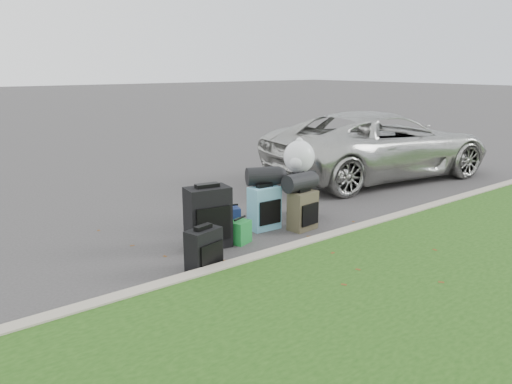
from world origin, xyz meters
TOP-DOWN VIEW (x-y plane):
  - ground at (0.00, 0.00)m, footprint 120.00×120.00m
  - curb at (0.00, -1.00)m, footprint 120.00×0.18m
  - suv at (4.21, 1.34)m, footprint 5.42×3.10m
  - suitcase_small_black at (-1.61, -0.74)m, footprint 0.46×0.32m
  - suitcase_large_black_left at (-1.12, -0.06)m, footprint 0.62×0.43m
  - suitcase_olive at (0.39, -0.29)m, footprint 0.44×0.30m
  - suitcase_teal at (-0.04, 0.07)m, footprint 0.46×0.29m
  - suitcase_large_black_right at (0.84, 0.19)m, footprint 0.56×0.49m
  - tote_green at (-0.69, -0.20)m, footprint 0.33×0.30m
  - tote_navy at (-0.41, 0.44)m, footprint 0.35×0.31m
  - duffel_left at (0.37, -0.23)m, footprint 0.51×0.29m
  - duffel_right at (0.02, 0.18)m, footprint 0.56×0.45m
  - trash_bag at (0.79, 0.24)m, footprint 0.50×0.50m

SIDE VIEW (x-z plane):
  - ground at x=0.00m, z-range 0.00..0.00m
  - curb at x=0.00m, z-range 0.00..0.15m
  - tote_navy at x=-0.41m, z-range 0.00..0.31m
  - tote_green at x=-0.69m, z-range 0.00..0.31m
  - suitcase_small_black at x=-1.61m, z-range 0.00..0.53m
  - suitcase_olive at x=0.39m, z-range 0.00..0.58m
  - suitcase_teal at x=-0.04m, z-range 0.00..0.64m
  - suitcase_large_black_right at x=0.84m, z-range 0.00..0.72m
  - suitcase_large_black_left at x=-1.12m, z-range 0.00..0.82m
  - duffel_left at x=0.37m, z-range 0.58..0.85m
  - suv at x=4.21m, z-range 0.00..1.42m
  - duffel_right at x=0.02m, z-range 0.64..0.92m
  - trash_bag at x=0.79m, z-range 0.72..1.23m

